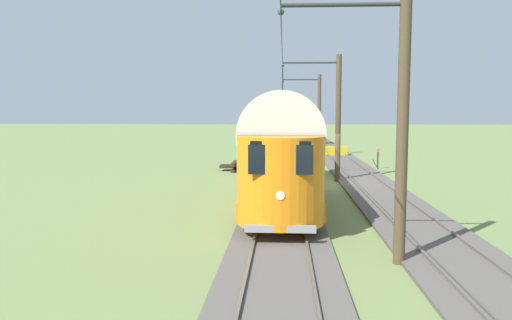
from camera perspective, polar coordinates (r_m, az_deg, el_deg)
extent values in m
plane|color=olive|center=(25.77, 7.79, -2.67)|extent=(220.00, 220.00, 0.00)
cube|color=#56514C|center=(26.03, 12.54, -2.56)|extent=(2.80, 80.00, 0.10)
cube|color=#59544C|center=(25.91, 10.98, -2.37)|extent=(0.07, 80.00, 0.08)
cube|color=#59544C|center=(26.14, 14.10, -2.36)|extent=(0.07, 80.00, 0.08)
cube|color=#2D2316|center=(57.69, 7.40, 2.03)|extent=(2.50, 0.24, 0.08)
cube|color=#2D2316|center=(57.04, 7.45, 1.99)|extent=(2.50, 0.24, 0.08)
cube|color=#2D2316|center=(56.40, 7.50, 1.94)|extent=(2.50, 0.24, 0.08)
cube|color=#2D2316|center=(55.75, 7.55, 1.90)|extent=(2.50, 0.24, 0.08)
cube|color=#2D2316|center=(55.10, 7.60, 1.86)|extent=(2.50, 0.24, 0.08)
cube|color=#56514C|center=(25.68, 2.97, -2.55)|extent=(2.80, 80.00, 0.10)
cube|color=#59544C|center=(25.68, 1.37, -2.34)|extent=(0.07, 80.00, 0.08)
cube|color=#59544C|center=(25.68, 4.57, -2.35)|extent=(0.07, 80.00, 0.08)
cube|color=#2D2316|center=(57.53, 3.10, 2.06)|extent=(2.50, 0.24, 0.08)
cube|color=#2D2316|center=(56.89, 3.10, 2.02)|extent=(2.50, 0.24, 0.08)
cube|color=#2D2316|center=(56.24, 3.10, 1.97)|extent=(2.50, 0.24, 0.08)
cube|color=#2D2316|center=(55.59, 3.10, 1.93)|extent=(2.50, 0.24, 0.08)
cube|color=#2D2316|center=(54.94, 3.09, 1.89)|extent=(2.50, 0.24, 0.08)
cube|color=orange|center=(21.38, 2.93, -2.43)|extent=(2.65, 13.49, 0.55)
cube|color=orange|center=(21.29, 2.94, -0.43)|extent=(2.55, 13.49, 0.95)
cube|color=yellow|center=(21.20, 2.95, 2.25)|extent=(2.55, 13.49, 1.05)
cylinder|color=silver|center=(21.18, 2.96, 3.67)|extent=(2.65, 13.22, 2.65)
cylinder|color=orange|center=(14.61, 2.83, -2.24)|extent=(2.55, 2.55, 2.55)
cylinder|color=orange|center=(27.93, 3.01, 1.53)|extent=(2.55, 2.55, 2.55)
cube|color=black|center=(13.37, 2.81, 1.39)|extent=(1.63, 0.08, 0.36)
cube|color=black|center=(13.36, 2.81, 0.04)|extent=(1.73, 0.06, 0.80)
cube|color=black|center=(21.25, -0.54, 2.27)|extent=(0.04, 11.33, 0.80)
cube|color=black|center=(21.24, 6.45, 2.23)|extent=(0.04, 11.33, 0.80)
cylinder|color=silver|center=(13.40, 2.78, -4.04)|extent=(0.24, 0.06, 0.24)
cube|color=gray|center=(13.65, 2.77, -7.83)|extent=(1.94, 0.12, 0.20)
cylinder|color=black|center=(25.56, 3.03, 8.88)|extent=(0.07, 4.69, 1.76)
cylinder|color=black|center=(17.16, 0.45, -4.93)|extent=(0.10, 0.76, 0.76)
cylinder|color=black|center=(17.15, 5.27, -4.95)|extent=(0.10, 0.76, 0.76)
cylinder|color=black|center=(25.69, 1.37, -1.39)|extent=(0.10, 0.76, 0.76)
cylinder|color=black|center=(25.68, 4.58, -1.41)|extent=(0.10, 0.76, 0.76)
cylinder|color=#4C3D28|center=(40.53, 7.19, 5.00)|extent=(0.28, 0.28, 6.56)
cylinder|color=#2D2D2D|center=(40.53, 5.17, 9.10)|extent=(2.89, 0.10, 0.10)
sphere|color=#334733|center=(40.50, 3.10, 8.90)|extent=(0.16, 0.16, 0.16)
cylinder|color=#4C3D28|center=(26.39, 9.32, 4.65)|extent=(0.28, 0.28, 6.56)
cylinder|color=#2D2D2D|center=(26.39, 6.24, 10.95)|extent=(2.89, 0.10, 0.10)
sphere|color=#334733|center=(26.34, 3.04, 10.66)|extent=(0.16, 0.16, 0.16)
cylinder|color=#4C3D28|center=(12.38, 16.32, 3.43)|extent=(0.28, 0.28, 6.56)
cylinder|color=#2D2D2D|center=(12.37, 9.87, 16.99)|extent=(2.89, 0.10, 0.10)
sphere|color=#334733|center=(12.27, 2.85, 16.45)|extent=(0.16, 0.16, 0.16)
cylinder|color=black|center=(19.28, 2.98, 12.50)|extent=(0.03, 46.57, 0.03)
cylinder|color=black|center=(40.53, 5.17, 9.10)|extent=(2.89, 0.02, 0.02)
cylinder|color=black|center=(32.81, 13.68, -0.03)|extent=(0.08, 0.08, 1.10)
cylinder|color=red|center=(32.75, 13.71, 1.13)|extent=(0.30, 0.30, 0.03)
cylinder|color=#262626|center=(32.79, 13.36, -0.38)|extent=(0.33, 0.04, 0.54)
cube|color=#2D2316|center=(31.01, -1.34, -1.05)|extent=(0.24, 2.40, 0.18)
cube|color=#2D2316|center=(31.04, -1.90, -1.05)|extent=(0.24, 2.40, 0.18)
cube|color=#2D2316|center=(31.07, -2.45, -1.04)|extent=(0.24, 2.40, 0.18)
cube|color=#2D2316|center=(31.31, -1.85, -0.65)|extent=(2.40, 0.24, 0.18)
cube|color=#2D2316|center=(31.02, -1.90, -0.72)|extent=(2.40, 0.24, 0.18)
cube|color=#2D2316|center=(30.72, -1.95, -0.78)|extent=(2.40, 0.24, 0.18)
cube|color=#2D2316|center=(30.97, -1.35, -0.39)|extent=(0.24, 2.40, 0.18)
cube|color=#2D2316|center=(31.00, -1.90, -0.38)|extent=(0.24, 2.40, 0.18)
cube|color=#2D2316|center=(31.03, -2.45, -0.38)|extent=(0.24, 2.40, 0.18)
cube|color=#B2A519|center=(41.22, 9.08, 0.98)|extent=(1.80, 0.60, 0.80)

